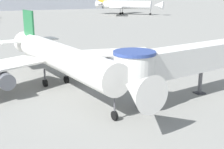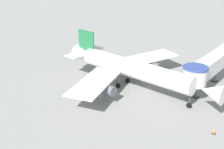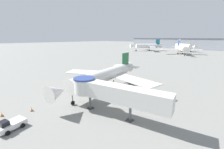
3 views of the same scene
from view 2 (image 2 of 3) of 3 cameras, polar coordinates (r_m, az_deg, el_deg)
ground_plane at (r=56.10m, az=5.51°, el=-3.07°), size 800.00×800.00×0.00m
main_airplane at (r=55.61m, az=3.66°, el=1.01°), size 28.61×30.65×8.87m
jet_bridge at (r=57.77m, az=17.30°, el=1.49°), size 18.44×6.36×6.08m
traffic_cone_near_nose at (r=46.18m, az=18.17°, el=-9.85°), size 0.50×0.50×0.81m
traffic_cone_starboard_wing at (r=63.49m, az=12.54°, el=0.06°), size 0.51×0.51×0.83m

